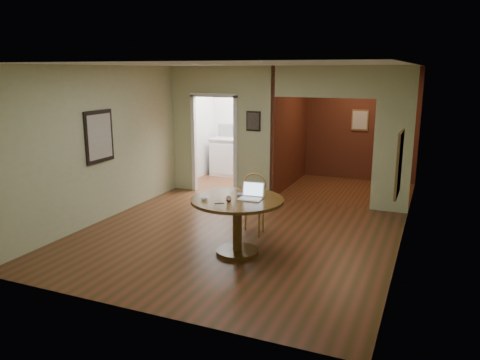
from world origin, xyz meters
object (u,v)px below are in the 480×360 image
at_px(dining_table, 237,213).
at_px(chair, 253,200).
at_px(closed_laptop, 247,196).
at_px(open_laptop, 252,194).

distance_m(dining_table, chair, 0.93).
bearing_deg(closed_laptop, open_laptop, -57.19).
height_order(dining_table, chair, chair).
height_order(open_laptop, closed_laptop, open_laptop).
bearing_deg(dining_table, open_laptop, 22.67).
bearing_deg(closed_laptop, chair, 88.90).
bearing_deg(chair, dining_table, -90.92).
xyz_separation_m(chair, open_laptop, (0.30, -0.84, 0.34)).
bearing_deg(open_laptop, closed_laptop, 134.17).
bearing_deg(chair, open_laptop, -78.26).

